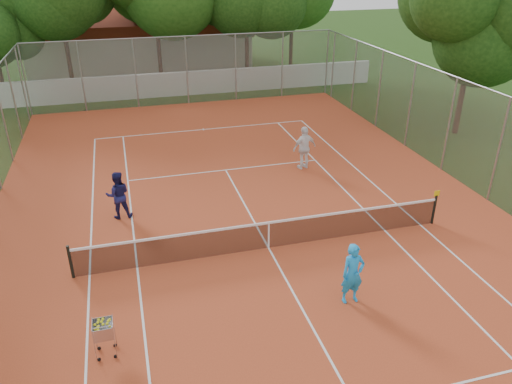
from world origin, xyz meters
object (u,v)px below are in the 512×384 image
object	(u,v)px
clubhouse	(139,37)
player_far_left	(118,195)
tennis_net	(269,235)
ball_hopper	(105,337)
player_near	(353,274)
player_far_right	(304,148)

from	to	relation	value
clubhouse	player_far_left	size ratio (longest dim) A/B	9.46
clubhouse	tennis_net	bearing A→B (deg)	-86.05
player_far_left	ball_hopper	size ratio (longest dim) A/B	1.70
player_far_left	ball_hopper	distance (m)	6.80
tennis_net	clubhouse	xyz separation A→B (m)	(-2.00, 29.00, 1.69)
clubhouse	ball_hopper	xyz separation A→B (m)	(-3.01, -32.41, -1.67)
tennis_net	ball_hopper	distance (m)	6.06
clubhouse	player_near	xyz separation A→B (m)	(3.38, -32.11, -1.30)
player_far_left	tennis_net	bearing A→B (deg)	143.20
player_far_right	ball_hopper	size ratio (longest dim) A/B	1.84
player_near	player_far_left	xyz separation A→B (m)	(-5.86, 6.47, -0.01)
player_near	player_far_right	size ratio (longest dim) A/B	0.93
player_near	tennis_net	bearing A→B (deg)	112.86
player_near	player_far_left	world-z (taller)	player_near
tennis_net	player_near	xyz separation A→B (m)	(1.38, -3.11, 0.39)
player_far_left	player_far_right	size ratio (longest dim) A/B	0.92
player_near	ball_hopper	xyz separation A→B (m)	(-6.39, -0.30, -0.37)
tennis_net	player_far_right	distance (m)	6.63
player_near	ball_hopper	size ratio (longest dim) A/B	1.72
clubhouse	player_far_left	bearing A→B (deg)	-95.53
clubhouse	player_far_right	distance (m)	23.91
tennis_net	player_far_left	xyz separation A→B (m)	(-4.48, 3.36, 0.38)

